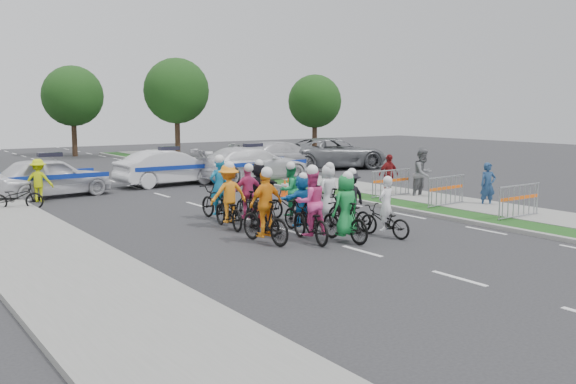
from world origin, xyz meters
TOP-DOWN VIEW (x-y plane):
  - ground at (0.00, 0.00)m, footprint 90.00×90.00m
  - curb_right at (5.10, 5.00)m, footprint 0.20×60.00m
  - grass_strip at (5.80, 5.00)m, footprint 1.20×60.00m
  - sidewalk_right at (7.60, 5.00)m, footprint 2.40×60.00m
  - sidewalk_left at (-6.50, 5.00)m, footprint 3.00×60.00m
  - rider_0 at (1.66, 0.99)m, footprint 0.83×1.70m
  - rider_1 at (0.38, 1.10)m, footprint 0.79×1.78m
  - rider_2 at (-0.37, 1.61)m, footprint 1.03×2.07m
  - rider_3 at (-1.42, 2.12)m, footprint 1.03×1.93m
  - rider_4 at (1.60, 2.39)m, footprint 1.02×1.77m
  - rider_5 at (0.22, 2.82)m, footprint 1.34×1.60m
  - rider_6 at (-0.75, 3.25)m, footprint 0.76×1.76m
  - rider_7 at (1.90, 3.79)m, footprint 0.84×1.78m
  - rider_8 at (0.91, 4.43)m, footprint 0.95×1.88m
  - rider_9 at (-0.44, 4.65)m, footprint 0.96×1.79m
  - rider_10 at (-1.20, 4.45)m, footprint 1.15×1.98m
  - rider_11 at (0.54, 5.63)m, footprint 1.49×1.78m
  - rider_12 at (-0.78, 5.81)m, footprint 0.82×2.03m
  - police_car_0 at (-3.71, 14.01)m, footprint 4.78×2.41m
  - police_car_1 at (1.63, 14.88)m, footprint 4.85×2.02m
  - police_car_2 at (5.55, 14.17)m, footprint 5.75×2.83m
  - civilian_sedan at (9.10, 16.89)m, footprint 5.67×2.44m
  - civilian_suv at (12.34, 16.72)m, footprint 6.75×4.21m
  - spectator_0 at (8.05, 2.69)m, footprint 0.67×0.57m
  - spectator_1 at (7.77, 5.47)m, footprint 1.02×0.84m
  - spectator_2 at (7.51, 7.07)m, footprint 0.96×0.45m
  - marshal_hiviz at (-4.42, 12.92)m, footprint 1.18×0.99m
  - barrier_0 at (6.70, 0.46)m, footprint 2.01×0.54m
  - barrier_1 at (6.70, 3.36)m, footprint 2.04×0.70m
  - barrier_2 at (6.70, 6.07)m, footprint 2.02×0.57m
  - cone_0 at (3.84, 8.99)m, footprint 0.40×0.40m
  - cone_1 at (6.23, 12.07)m, footprint 0.40×0.40m
  - parked_bike at (-5.54, 11.30)m, footprint 1.82×1.09m
  - tree_1 at (9.00, 30.00)m, footprint 4.55×4.55m
  - tree_2 at (18.00, 26.00)m, footprint 3.85×3.85m
  - tree_4 at (3.00, 34.00)m, footprint 4.20×4.20m

SIDE VIEW (x-z plane):
  - ground at x=0.00m, z-range 0.00..0.00m
  - grass_strip at x=5.80m, z-range 0.00..0.11m
  - curb_right at x=5.10m, z-range 0.00..0.12m
  - sidewalk_right at x=7.60m, z-range 0.00..0.13m
  - sidewalk_left at x=-6.50m, z-range 0.00..0.13m
  - cone_0 at x=3.84m, z-range -0.01..0.69m
  - cone_1 at x=6.23m, z-range -0.01..0.69m
  - parked_bike at x=-5.54m, z-range 0.00..0.91m
  - rider_0 at x=1.66m, z-range -0.28..1.38m
  - barrier_0 at x=6.70m, z-range 0.00..1.12m
  - barrier_1 at x=6.70m, z-range 0.00..1.12m
  - barrier_2 at x=6.70m, z-range 0.00..1.12m
  - rider_6 at x=-0.75m, z-range -0.29..1.45m
  - rider_12 at x=-0.78m, z-range -0.35..1.68m
  - rider_8 at x=0.91m, z-range -0.24..1.60m
  - rider_4 at x=1.60m, z-range -0.19..1.57m
  - rider_9 at x=-0.44m, z-range -0.21..1.62m
  - rider_7 at x=1.90m, z-range -0.20..1.61m
  - rider_5 at x=0.22m, z-range -0.12..1.56m
  - rider_1 at x=0.38m, z-range -0.21..1.65m
  - rider_2 at x=-0.37m, z-range -0.27..1.75m
  - rider_10 at x=-1.20m, z-range -0.22..1.73m
  - rider_3 at x=-1.42m, z-range -0.23..1.75m
  - rider_11 at x=0.54m, z-range -0.14..1.69m
  - police_car_1 at x=1.63m, z-range 0.00..1.56m
  - police_car_0 at x=-3.71m, z-range 0.00..1.56m
  - spectator_0 at x=8.05m, z-range 0.00..1.57m
  - marshal_hiviz at x=-4.42m, z-range 0.00..1.58m
  - police_car_2 at x=5.55m, z-range 0.00..1.61m
  - spectator_2 at x=7.51m, z-range 0.00..1.61m
  - civilian_sedan at x=9.10m, z-range 0.00..1.63m
  - civilian_suv at x=12.34m, z-range 0.00..1.74m
  - spectator_1 at x=7.77m, z-range 0.00..1.91m
  - tree_2 at x=18.00m, z-range 0.95..6.72m
  - tree_4 at x=3.00m, z-range 1.04..7.34m
  - tree_1 at x=9.00m, z-range 1.12..7.95m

